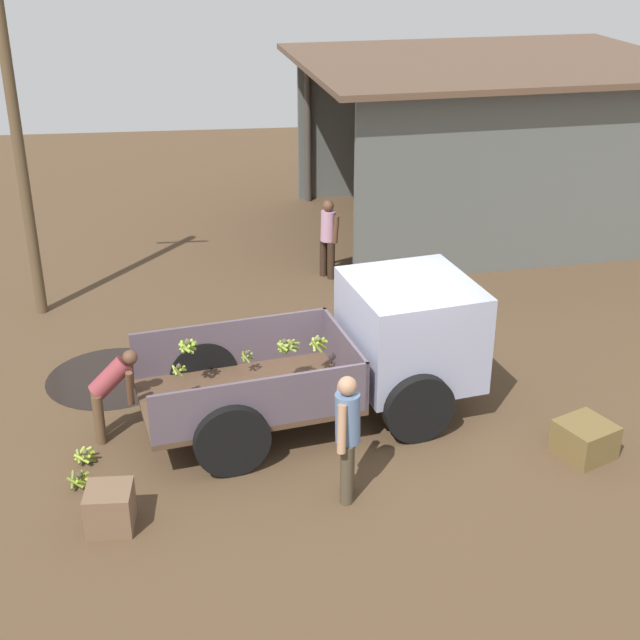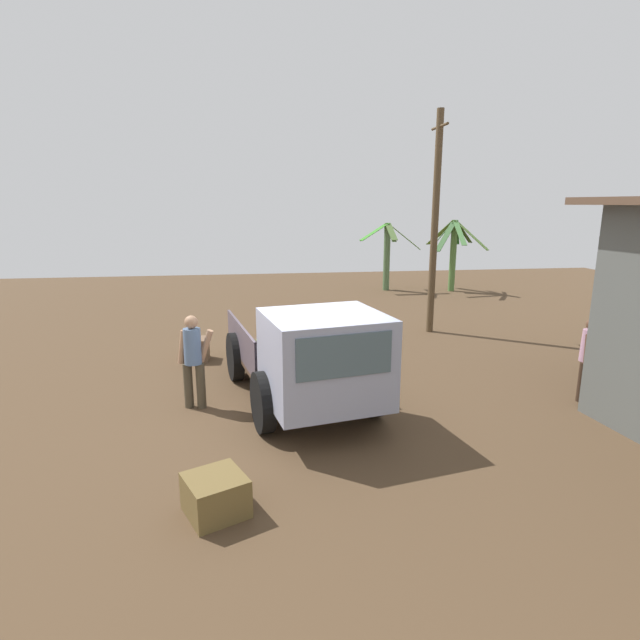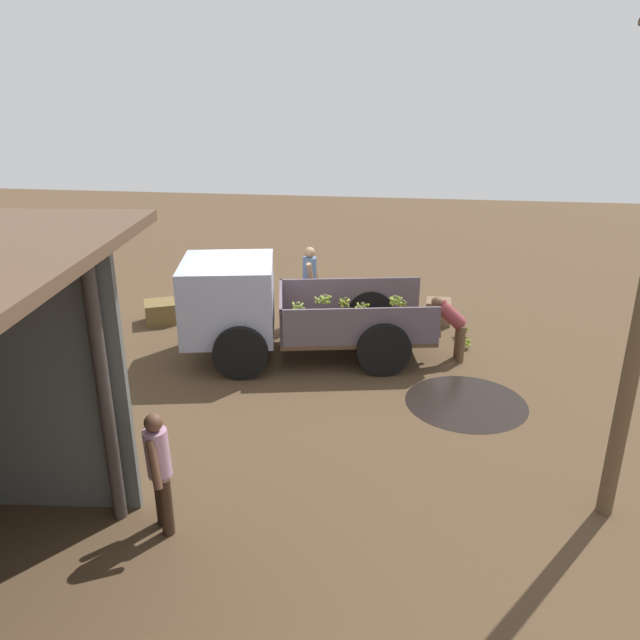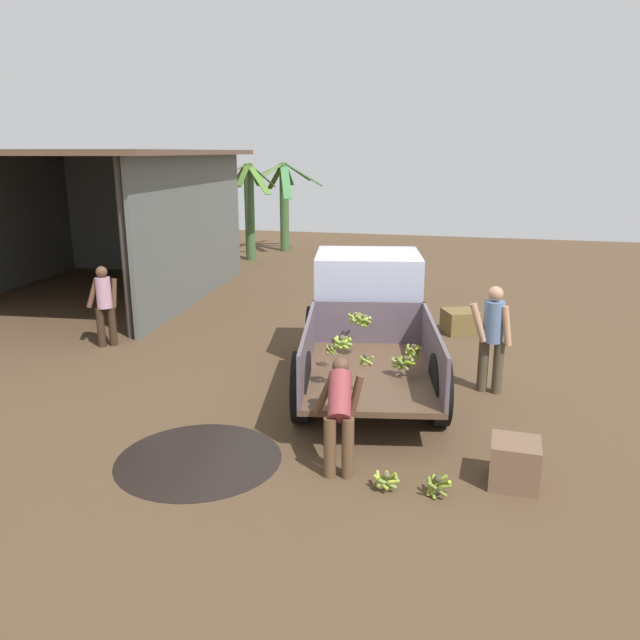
# 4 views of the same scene
# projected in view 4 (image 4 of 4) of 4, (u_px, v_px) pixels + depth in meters

# --- Properties ---
(ground) EXTENTS (36.00, 36.00, 0.00)m
(ground) POSITION_uv_depth(u_px,v_px,m) (375.00, 368.00, 10.80)
(ground) COLOR #4F3A26
(mud_patch_0) EXTENTS (2.02, 2.02, 0.01)m
(mud_patch_0) POSITION_uv_depth(u_px,v_px,m) (199.00, 459.00, 7.59)
(mud_patch_0) COLOR black
(mud_patch_0) RESTS_ON ground
(cargo_truck) EXTENTS (4.92, 2.77, 1.91)m
(cargo_truck) POSITION_uv_depth(u_px,v_px,m) (368.00, 308.00, 10.63)
(cargo_truck) COLOR brown
(cargo_truck) RESTS_ON ground
(warehouse_shed) EXTENTS (8.68, 7.13, 3.67)m
(warehouse_shed) POSITION_uv_depth(u_px,v_px,m) (98.00, 192.00, 16.04)
(warehouse_shed) COLOR #585C58
(warehouse_shed) RESTS_ON ground
(banana_palm_0) EXTENTS (2.44, 2.15, 3.26)m
(banana_palm_0) POSITION_uv_depth(u_px,v_px,m) (249.00, 210.00, 21.18)
(banana_palm_0) COLOR #3F5D36
(banana_palm_0) RESTS_ON ground
(banana_palm_3) EXTENTS (2.85, 2.81, 3.25)m
(banana_palm_3) POSITION_uv_depth(u_px,v_px,m) (284.00, 204.00, 23.11)
(banana_palm_3) COLOR #3C5D2E
(banana_palm_3) RESTS_ON ground
(person_foreground_visitor) EXTENTS (0.38, 0.67, 1.68)m
(person_foreground_visitor) POSITION_uv_depth(u_px,v_px,m) (493.00, 334.00, 9.48)
(person_foreground_visitor) COLOR #483E2D
(person_foreground_visitor) RESTS_ON ground
(person_worker_loading) EXTENTS (0.70, 0.63, 1.28)m
(person_worker_loading) POSITION_uv_depth(u_px,v_px,m) (340.00, 410.00, 7.18)
(person_worker_loading) COLOR brown
(person_worker_loading) RESTS_ON ground
(person_bystander_near_shed) EXTENTS (0.43, 0.56, 1.55)m
(person_bystander_near_shed) POSITION_uv_depth(u_px,v_px,m) (104.00, 302.00, 11.82)
(person_bystander_near_shed) COLOR #332318
(person_bystander_near_shed) RESTS_ON ground
(banana_bunch_on_ground_0) EXTENTS (0.31, 0.29, 0.24)m
(banana_bunch_on_ground_0) POSITION_uv_depth(u_px,v_px,m) (438.00, 484.00, 6.76)
(banana_bunch_on_ground_0) COLOR #3F3929
(banana_bunch_on_ground_0) RESTS_ON ground
(banana_bunch_on_ground_1) EXTENTS (0.29, 0.30, 0.21)m
(banana_bunch_on_ground_1) POSITION_uv_depth(u_px,v_px,m) (386.00, 480.00, 6.89)
(banana_bunch_on_ground_1) COLOR brown
(banana_bunch_on_ground_1) RESTS_ON ground
(wooden_crate_0) EXTENTS (0.56, 0.56, 0.52)m
(wooden_crate_0) POSITION_uv_depth(u_px,v_px,m) (515.00, 463.00, 6.96)
(wooden_crate_0) COLOR brown
(wooden_crate_0) RESTS_ON ground
(wooden_crate_1) EXTENTS (0.87, 0.87, 0.47)m
(wooden_crate_1) POSITION_uv_depth(u_px,v_px,m) (460.00, 322.00, 12.85)
(wooden_crate_1) COLOR brown
(wooden_crate_1) RESTS_ON ground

